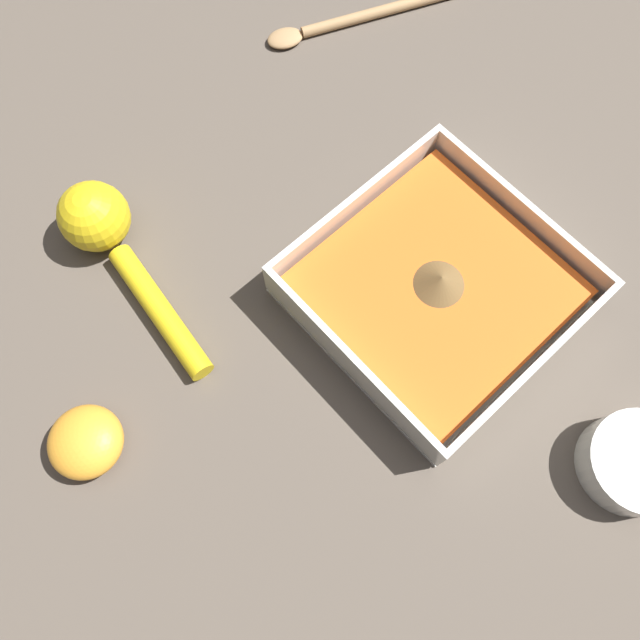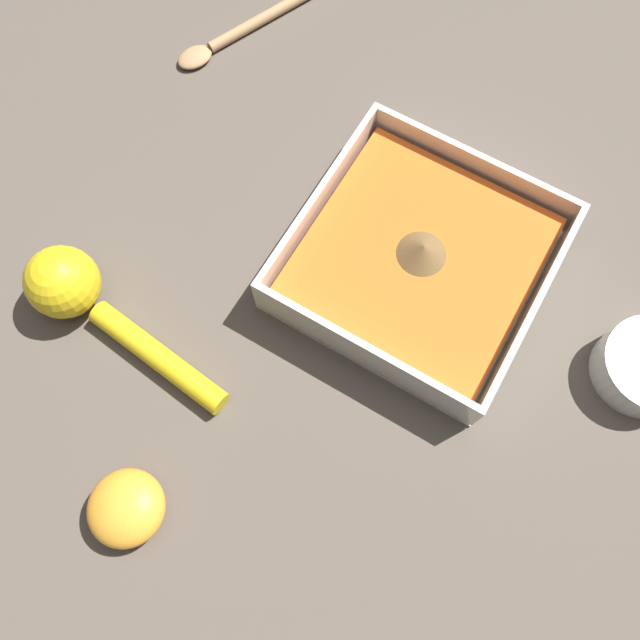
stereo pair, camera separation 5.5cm
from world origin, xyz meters
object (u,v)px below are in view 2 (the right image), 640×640
(square_dish, at_px, (419,261))
(lemon_half, at_px, (126,508))
(wooden_spoon, at_px, (258,21))
(lemon_squeezer, at_px, (82,297))

(square_dish, bearing_deg, lemon_half, -108.04)
(square_dish, height_order, lemon_half, square_dish)
(square_dish, height_order, wooden_spoon, square_dish)
(lemon_half, bearing_deg, square_dish, 71.96)
(square_dish, xyz_separation_m, lemon_squeezer, (-0.24, -0.19, 0.01))
(square_dish, distance_m, lemon_half, 0.33)
(lemon_squeezer, relative_size, lemon_half, 3.34)
(lemon_squeezer, height_order, lemon_half, lemon_squeezer)
(lemon_half, distance_m, wooden_spoon, 0.53)
(square_dish, xyz_separation_m, wooden_spoon, (-0.29, 0.18, -0.01))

